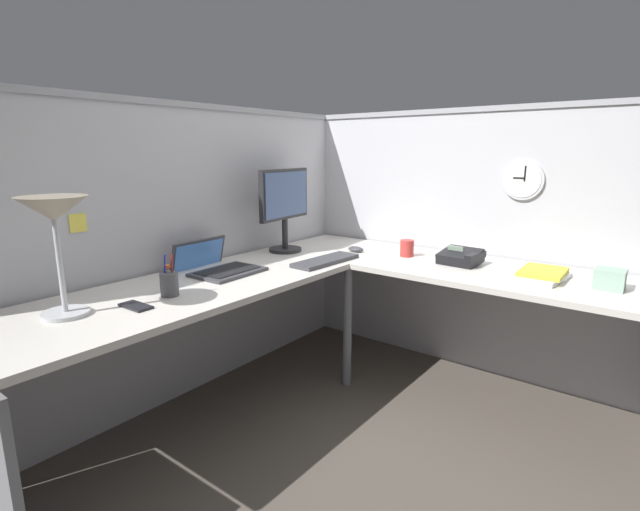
% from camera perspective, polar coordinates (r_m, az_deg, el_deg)
% --- Properties ---
extents(ground_plane, '(6.80, 6.80, 0.00)m').
position_cam_1_polar(ground_plane, '(2.65, 4.21, -17.55)').
color(ground_plane, '#4C443D').
extents(cubicle_wall_back, '(2.57, 0.12, 1.58)m').
position_cam_1_polar(cubicle_wall_back, '(2.69, -15.67, 0.56)').
color(cubicle_wall_back, '#B2B2B7').
rests_on(cubicle_wall_back, ground).
extents(cubicle_wall_right, '(0.12, 2.37, 1.58)m').
position_cam_1_polar(cubicle_wall_right, '(3.01, 17.91, 1.67)').
color(cubicle_wall_right, '#B2B2B7').
rests_on(cubicle_wall_right, ground).
extents(desk, '(2.35, 2.15, 0.73)m').
position_cam_1_polar(desk, '(2.26, 3.42, -5.47)').
color(desk, beige).
rests_on(desk, ground).
extents(monitor, '(0.46, 0.20, 0.50)m').
position_cam_1_polar(monitor, '(2.84, -4.32, 6.32)').
color(monitor, '#232326').
rests_on(monitor, desk).
extents(laptop, '(0.35, 0.39, 0.22)m').
position_cam_1_polar(laptop, '(2.46, -12.68, -1.27)').
color(laptop, '#38383D').
rests_on(laptop, desk).
extents(keyboard, '(0.44, 0.16, 0.02)m').
position_cam_1_polar(keyboard, '(2.58, 0.69, -0.63)').
color(keyboard, '#38383D').
rests_on(keyboard, desk).
extents(computer_mouse, '(0.06, 0.10, 0.03)m').
position_cam_1_polar(computer_mouse, '(2.87, 4.38, 0.78)').
color(computer_mouse, '#38383D').
rests_on(computer_mouse, desk).
extents(desk_lamp_dome, '(0.24, 0.24, 0.44)m').
position_cam_1_polar(desk_lamp_dome, '(1.93, -29.64, 3.88)').
color(desk_lamp_dome, '#B7BABF').
rests_on(desk_lamp_dome, desk).
extents(pen_cup, '(0.08, 0.08, 0.18)m').
position_cam_1_polar(pen_cup, '(2.09, -17.88, -3.29)').
color(pen_cup, '#4C4C51').
rests_on(pen_cup, desk).
extents(cell_phone, '(0.07, 0.15, 0.01)m').
position_cam_1_polar(cell_phone, '(1.99, -21.53, -5.75)').
color(cell_phone, black).
rests_on(cell_phone, desk).
extents(office_phone, '(0.20, 0.22, 0.11)m').
position_cam_1_polar(office_phone, '(2.65, 16.84, -0.24)').
color(office_phone, black).
rests_on(office_phone, desk).
extents(book_stack, '(0.30, 0.24, 0.04)m').
position_cam_1_polar(book_stack, '(2.49, 25.30, -2.10)').
color(book_stack, silver).
rests_on(book_stack, desk).
extents(coffee_mug, '(0.08, 0.08, 0.10)m').
position_cam_1_polar(coffee_mug, '(2.78, 10.54, 0.88)').
color(coffee_mug, '#B2332D').
rests_on(coffee_mug, desk).
extents(tissue_box, '(0.12, 0.12, 0.09)m').
position_cam_1_polar(tissue_box, '(2.45, 31.80, -2.46)').
color(tissue_box, '#8CAD99').
rests_on(tissue_box, desk).
extents(wall_clock, '(0.04, 0.22, 0.22)m').
position_cam_1_polar(wall_clock, '(2.84, 23.53, 8.44)').
color(wall_clock, '#B7BABF').
extents(pinned_note_leftmost, '(0.07, 0.00, 0.08)m').
position_cam_1_polar(pinned_note_leftmost, '(2.30, -27.39, 3.54)').
color(pinned_note_leftmost, '#EAD84C').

